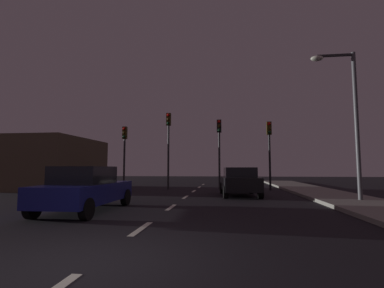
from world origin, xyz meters
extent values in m
plane|color=black|center=(0.00, 7.00, 0.00)|extent=(80.00, 80.00, 0.00)
cube|color=gray|center=(7.50, 7.00, 0.07)|extent=(3.00, 40.00, 0.15)
cube|color=silver|center=(0.00, 2.60, 0.00)|extent=(0.16, 1.60, 0.01)
cube|color=silver|center=(0.00, 6.40, 0.00)|extent=(0.16, 1.60, 0.01)
cube|color=silver|center=(0.00, 10.20, 0.00)|extent=(0.16, 1.60, 0.01)
cube|color=silver|center=(0.00, 14.00, 0.00)|extent=(0.16, 1.60, 0.01)
cube|color=silver|center=(0.00, 17.80, 0.00)|extent=(0.16, 1.60, 0.01)
cube|color=silver|center=(0.00, 21.60, 0.00)|extent=(0.16, 1.60, 0.01)
cylinder|color=#2D2D30|center=(-5.25, 15.35, 2.26)|extent=(0.14, 0.14, 4.53)
cube|color=#382D0C|center=(-5.25, 15.35, 4.08)|extent=(0.32, 0.24, 0.90)
sphere|color=red|center=(-5.25, 15.19, 4.38)|extent=(0.20, 0.20, 0.20)
sphere|color=#3F2D0C|center=(-5.25, 15.19, 4.08)|extent=(0.20, 0.20, 0.20)
sphere|color=#0C3319|center=(-5.25, 15.19, 3.78)|extent=(0.20, 0.20, 0.20)
cylinder|color=#2D2D30|center=(-1.98, 15.35, 2.73)|extent=(0.14, 0.14, 5.46)
cube|color=#382D0C|center=(-1.98, 15.35, 5.01)|extent=(0.32, 0.24, 0.90)
sphere|color=red|center=(-1.98, 15.19, 5.31)|extent=(0.20, 0.20, 0.20)
sphere|color=#3F2D0C|center=(-1.98, 15.19, 5.01)|extent=(0.20, 0.20, 0.20)
sphere|color=#0C3319|center=(-1.98, 15.19, 4.71)|extent=(0.20, 0.20, 0.20)
cylinder|color=#2D2D30|center=(1.65, 15.35, 2.45)|extent=(0.14, 0.14, 4.90)
cube|color=black|center=(1.65, 15.35, 4.45)|extent=(0.32, 0.24, 0.90)
sphere|color=red|center=(1.65, 15.19, 4.75)|extent=(0.20, 0.20, 0.20)
sphere|color=#3F2D0C|center=(1.65, 15.19, 4.45)|extent=(0.20, 0.20, 0.20)
sphere|color=#0C3319|center=(1.65, 15.19, 4.15)|extent=(0.20, 0.20, 0.20)
cylinder|color=black|center=(5.07, 15.35, 2.34)|extent=(0.14, 0.14, 4.69)
cube|color=#382D0C|center=(5.07, 15.35, 4.24)|extent=(0.32, 0.24, 0.90)
sphere|color=red|center=(5.07, 15.19, 4.54)|extent=(0.20, 0.20, 0.20)
sphere|color=#3F2D0C|center=(5.07, 15.19, 4.24)|extent=(0.20, 0.20, 0.20)
sphere|color=#0C3319|center=(5.07, 15.19, 3.94)|extent=(0.20, 0.20, 0.20)
cube|color=black|center=(2.81, 11.22, 0.67)|extent=(2.12, 4.00, 0.70)
cube|color=black|center=(2.83, 11.03, 1.28)|extent=(1.74, 1.86, 0.51)
cylinder|color=black|center=(1.85, 12.53, 0.32)|extent=(0.27, 0.66, 0.64)
cylinder|color=black|center=(3.56, 12.67, 0.32)|extent=(0.27, 0.66, 0.64)
cylinder|color=black|center=(2.07, 9.78, 0.32)|extent=(0.27, 0.66, 0.64)
cylinder|color=black|center=(3.77, 9.91, 0.32)|extent=(0.27, 0.66, 0.64)
cube|color=navy|center=(-2.76, 5.12, 0.64)|extent=(1.86, 4.42, 0.64)
cube|color=black|center=(-2.75, 4.90, 1.26)|extent=(1.61, 2.00, 0.59)
cylinder|color=black|center=(-3.62, 6.75, 0.32)|extent=(0.23, 0.64, 0.64)
cylinder|color=black|center=(-1.94, 6.77, 0.32)|extent=(0.23, 0.64, 0.64)
cylinder|color=black|center=(-3.57, 3.46, 0.32)|extent=(0.23, 0.64, 0.64)
cylinder|color=black|center=(-1.90, 3.48, 0.32)|extent=(0.23, 0.64, 0.64)
cylinder|color=#4C4C51|center=(7.80, 8.62, 3.33)|extent=(0.18, 0.18, 6.66)
cube|color=#2D2D30|center=(7.03, 8.62, 6.56)|extent=(1.55, 0.10, 0.10)
ellipsoid|color=silver|center=(6.25, 8.62, 6.46)|extent=(0.56, 0.36, 0.24)
cube|color=brown|center=(-10.48, 15.11, 1.83)|extent=(4.97, 7.20, 3.67)
camera|label=1|loc=(2.10, -4.27, 1.49)|focal=26.19mm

